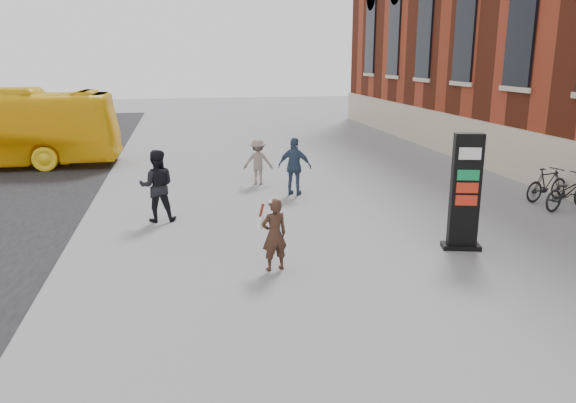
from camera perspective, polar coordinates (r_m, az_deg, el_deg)
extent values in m
plane|color=#9E9EA3|center=(11.45, 1.27, -7.46)|extent=(100.00, 100.00, 0.00)
cube|color=beige|center=(20.39, 24.41, 3.69)|extent=(0.18, 44.00, 1.80)
cube|color=black|center=(13.20, 17.55, 0.90)|extent=(0.68, 0.41, 2.66)
cube|color=black|center=(13.55, 17.14, -4.35)|extent=(0.93, 0.62, 0.11)
cube|color=white|center=(13.03, 17.86, 4.76)|extent=(0.54, 0.41, 0.27)
cube|color=#0C6334|center=(13.11, 17.70, 2.70)|extent=(0.54, 0.41, 0.23)
cube|color=maroon|center=(13.17, 17.60, 1.48)|extent=(0.54, 0.41, 0.23)
cube|color=maroon|center=(13.23, 17.51, 0.27)|extent=(0.54, 0.41, 0.23)
imported|color=#351F16|center=(11.47, -1.40, -3.39)|extent=(0.63, 0.49, 1.52)
cylinder|color=white|center=(11.28, -1.42, -0.04)|extent=(0.21, 0.21, 0.05)
cone|color=white|center=(11.66, -1.02, -1.68)|extent=(0.22, 0.25, 0.37)
cylinder|color=maroon|center=(11.60, -1.02, -0.63)|extent=(0.11, 0.14, 0.31)
cone|color=white|center=(11.52, -2.68, -1.90)|extent=(0.24, 0.22, 0.37)
cylinder|color=maroon|center=(11.46, -2.69, -0.83)|extent=(0.14, 0.11, 0.31)
imported|color=black|center=(15.25, -13.16, 1.56)|extent=(0.95, 0.74, 1.92)
imported|color=gray|center=(19.27, -3.06, 4.06)|extent=(1.08, 0.72, 1.56)
imported|color=#334662|center=(17.69, 0.69, 3.57)|extent=(1.16, 0.88, 1.83)
imported|color=black|center=(18.01, 26.56, 0.90)|extent=(2.07, 1.31, 1.03)
imported|color=black|center=(18.75, 24.83, 1.60)|extent=(1.79, 0.95, 1.04)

